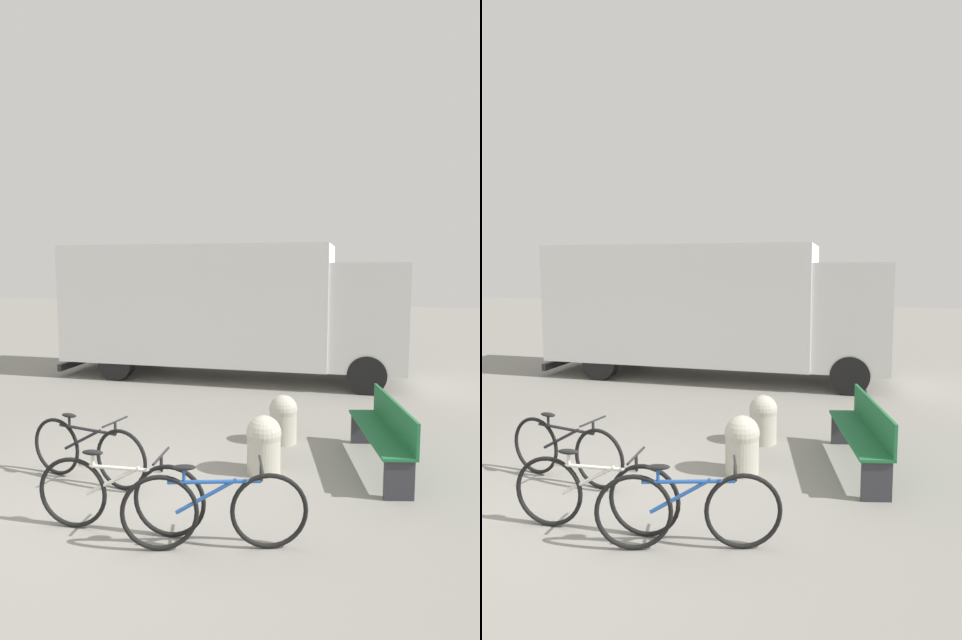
{
  "view_description": "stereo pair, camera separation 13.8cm",
  "coord_description": "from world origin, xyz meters",
  "views": [
    {
      "loc": [
        2.88,
        -4.53,
        2.61
      ],
      "look_at": [
        0.07,
        4.35,
        1.62
      ],
      "focal_mm": 28.0,
      "sensor_mm": 36.0,
      "label": 1
    },
    {
      "loc": [
        3.02,
        -4.48,
        2.61
      ],
      "look_at": [
        0.07,
        4.35,
        1.62
      ],
      "focal_mm": 28.0,
      "sensor_mm": 36.0,
      "label": 2
    }
  ],
  "objects": [
    {
      "name": "ground_plane",
      "position": [
        0.0,
        0.0,
        0.0
      ],
      "size": [
        60.0,
        60.0,
        0.0
      ],
      "primitive_type": "plane",
      "color": "gray"
    },
    {
      "name": "delivery_truck",
      "position": [
        -0.97,
        6.62,
        1.7
      ],
      "size": [
        8.06,
        2.81,
        3.11
      ],
      "rotation": [
        0.0,
        0.0,
        0.07
      ],
      "color": "white",
      "rests_on": "ground"
    },
    {
      "name": "bicycle_middle",
      "position": [
        0.34,
        -0.42,
        0.39
      ],
      "size": [
        1.73,
        0.44,
        0.82
      ],
      "rotation": [
        0.0,
        0.0,
        0.13
      ],
      "color": "black",
      "rests_on": "ground"
    },
    {
      "name": "bicycle_near",
      "position": [
        -0.65,
        0.49,
        0.39
      ],
      "size": [
        1.73,
        0.44,
        0.82
      ],
      "rotation": [
        0.0,
        0.0,
        -0.13
      ],
      "color": "black",
      "rests_on": "ground"
    },
    {
      "name": "bollard_far_bench",
      "position": [
        1.32,
        2.54,
        0.38
      ],
      "size": [
        0.42,
        0.42,
        0.72
      ],
      "color": "#B2AD9E",
      "rests_on": "ground"
    },
    {
      "name": "bicycle_far",
      "position": [
        1.33,
        -0.43,
        0.39
      ],
      "size": [
        1.65,
        0.67,
        0.82
      ],
      "rotation": [
        0.0,
        0.0,
        0.34
      ],
      "color": "black",
      "rests_on": "ground"
    },
    {
      "name": "bollard_near_bench",
      "position": [
        1.32,
        1.4,
        0.38
      ],
      "size": [
        0.45,
        0.45,
        0.74
      ],
      "color": "#B2AD9E",
      "rests_on": "ground"
    },
    {
      "name": "park_bench",
      "position": [
        2.78,
        2.01,
        0.51
      ],
      "size": [
        0.93,
        1.96,
        0.9
      ],
      "rotation": [
        0.0,
        0.0,
        1.86
      ],
      "color": "#1E6638",
      "rests_on": "ground"
    }
  ]
}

